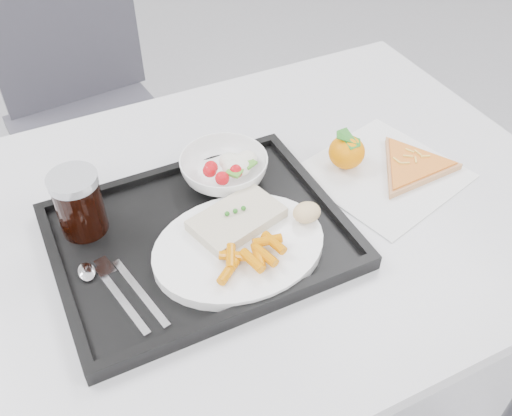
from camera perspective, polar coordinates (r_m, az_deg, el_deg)
table at (r=1.00m, az=-2.78°, el=-3.59°), size 1.20×0.80×0.75m
chair at (r=1.72m, az=-16.80°, el=10.70°), size 0.46×0.46×0.93m
tray at (r=0.91m, az=-5.64°, el=-2.95°), size 0.45×0.35×0.03m
dinner_plate at (r=0.87m, az=-1.72°, el=-3.98°), size 0.27×0.27×0.02m
fish_fillet at (r=0.89m, az=-1.93°, el=-1.09°), size 0.16×0.12×0.03m
bread_roll at (r=0.90m, az=5.09°, el=-0.44°), size 0.05×0.05×0.03m
salad_bowl at (r=0.99m, az=-3.22°, el=3.92°), size 0.15×0.15×0.05m
cola_glass at (r=0.92m, az=-17.31°, el=0.54°), size 0.08×0.08×0.11m
cutlery at (r=0.86m, az=-14.05°, el=-7.47°), size 0.10×0.17×0.01m
napkin at (r=1.06m, az=12.61°, el=3.37°), size 0.30×0.30×0.00m
tangerine at (r=1.04m, az=9.06°, el=5.57°), size 0.09×0.09×0.07m
pizza_slice at (r=1.08m, az=15.39°, el=4.10°), size 0.27×0.27×0.02m
carrot_pile at (r=0.83m, az=-0.46°, el=-4.70°), size 0.12×0.07×0.02m
salad_contents at (r=0.98m, az=-2.28°, el=4.26°), size 0.10×0.07×0.03m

